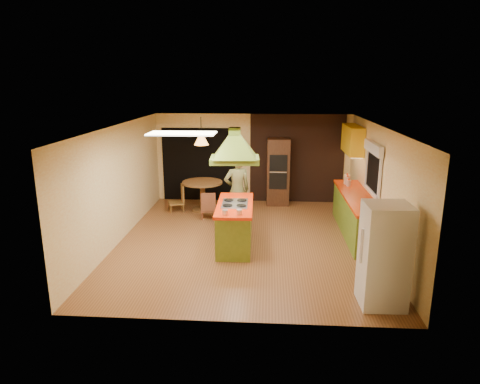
# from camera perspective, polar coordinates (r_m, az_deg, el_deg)

# --- Properties ---
(ground) EXTENTS (6.50, 6.50, 0.00)m
(ground) POSITION_cam_1_polar(r_m,az_deg,el_deg) (9.42, 0.86, -6.52)
(ground) COLOR brown
(ground) RESTS_ON ground
(room_walls) EXTENTS (5.50, 6.50, 6.50)m
(room_walls) POSITION_cam_1_polar(r_m,az_deg,el_deg) (9.04, 0.89, 0.88)
(room_walls) COLOR beige
(room_walls) RESTS_ON ground
(ceiling_plane) EXTENTS (6.50, 6.50, 0.00)m
(ceiling_plane) POSITION_cam_1_polar(r_m,az_deg,el_deg) (8.83, 0.92, 8.79)
(ceiling_plane) COLOR silver
(ceiling_plane) RESTS_ON room_walls
(brick_panel) EXTENTS (2.64, 0.03, 2.50)m
(brick_panel) POSITION_cam_1_polar(r_m,az_deg,el_deg) (12.22, 7.59, 4.40)
(brick_panel) COLOR #381E14
(brick_panel) RESTS_ON ground
(nook_opening) EXTENTS (2.20, 0.03, 2.10)m
(nook_opening) POSITION_cam_1_polar(r_m,az_deg,el_deg) (12.39, -5.27, 3.67)
(nook_opening) COLOR black
(nook_opening) RESTS_ON ground
(right_counter) EXTENTS (0.62, 3.05, 0.92)m
(right_counter) POSITION_cam_1_polar(r_m,az_deg,el_deg) (10.02, 15.21, -2.93)
(right_counter) COLOR olive
(right_counter) RESTS_ON ground
(upper_cabinets) EXTENTS (0.34, 1.40, 0.70)m
(upper_cabinets) POSITION_cam_1_polar(r_m,az_deg,el_deg) (11.27, 14.79, 6.78)
(upper_cabinets) COLOR yellow
(upper_cabinets) RESTS_ON room_walls
(window_right) EXTENTS (0.12, 1.35, 1.06)m
(window_right) POSITION_cam_1_polar(r_m,az_deg,el_deg) (9.58, 17.41, 4.18)
(window_right) COLOR black
(window_right) RESTS_ON room_walls
(fluor_panel) EXTENTS (1.20, 0.60, 0.03)m
(fluor_panel) POSITION_cam_1_polar(r_m,az_deg,el_deg) (7.78, -7.74, 7.74)
(fluor_panel) COLOR white
(fluor_panel) RESTS_ON ceiling_plane
(kitchen_island) EXTENTS (0.79, 1.86, 0.93)m
(kitchen_island) POSITION_cam_1_polar(r_m,az_deg,el_deg) (9.02, -0.68, -4.36)
(kitchen_island) COLOR olive
(kitchen_island) RESTS_ON ground
(range_hood) EXTENTS (1.01, 0.76, 0.79)m
(range_hood) POSITION_cam_1_polar(r_m,az_deg,el_deg) (8.60, -0.72, 6.97)
(range_hood) COLOR #5A721C
(range_hood) RESTS_ON ceiling_plane
(man) EXTENTS (0.76, 0.64, 1.76)m
(man) POSITION_cam_1_polar(r_m,az_deg,el_deg) (10.11, -0.40, 0.21)
(man) COLOR brown
(man) RESTS_ON ground
(refrigerator) EXTENTS (0.69, 0.66, 1.63)m
(refrigerator) POSITION_cam_1_polar(r_m,az_deg,el_deg) (6.95, 18.68, -8.04)
(refrigerator) COLOR white
(refrigerator) RESTS_ON ground
(wall_oven) EXTENTS (0.63, 0.62, 1.86)m
(wall_oven) POSITION_cam_1_polar(r_m,az_deg,el_deg) (11.98, 5.08, 2.71)
(wall_oven) COLOR #4C2A18
(wall_oven) RESTS_ON ground
(dining_table) EXTENTS (1.07, 1.07, 0.80)m
(dining_table) POSITION_cam_1_polar(r_m,az_deg,el_deg) (11.45, -5.02, 0.25)
(dining_table) COLOR brown
(dining_table) RESTS_ON ground
(chair_left) EXTENTS (0.50, 0.50, 0.71)m
(chair_left) POSITION_cam_1_polar(r_m,az_deg,el_deg) (11.53, -8.51, -0.80)
(chair_left) COLOR brown
(chair_left) RESTS_ON ground
(chair_near) EXTENTS (0.42, 0.42, 0.70)m
(chair_near) POSITION_cam_1_polar(r_m,az_deg,el_deg) (10.85, -4.21, -1.71)
(chair_near) COLOR brown
(chair_near) RESTS_ON ground
(pendant_lamp) EXTENTS (0.39, 0.39, 0.24)m
(pendant_lamp) POSITION_cam_1_polar(r_m,az_deg,el_deg) (11.19, -5.17, 6.90)
(pendant_lamp) COLOR #FF9E3F
(pendant_lamp) RESTS_ON ceiling_plane
(canister_large) EXTENTS (0.19, 0.19, 0.22)m
(canister_large) POSITION_cam_1_polar(r_m,az_deg,el_deg) (10.91, 14.07, 1.66)
(canister_large) COLOR #F2E4C2
(canister_large) RESTS_ON right_counter
(canister_medium) EXTENTS (0.17, 0.17, 0.19)m
(canister_medium) POSITION_cam_1_polar(r_m,az_deg,el_deg) (10.84, 14.13, 1.48)
(canister_medium) COLOR beige
(canister_medium) RESTS_ON right_counter
(canister_small) EXTENTS (0.11, 0.11, 0.14)m
(canister_small) POSITION_cam_1_polar(r_m,az_deg,el_deg) (10.68, 14.29, 1.16)
(canister_small) COLOR beige
(canister_small) RESTS_ON right_counter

